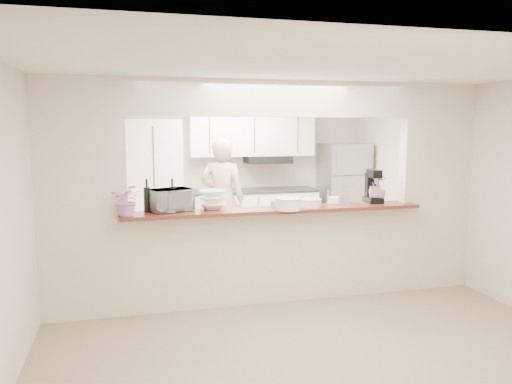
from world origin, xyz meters
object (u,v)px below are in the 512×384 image
object	(u,v)px
refrigerator	(343,192)
toaster_oven	(171,200)
stand_mixer	(373,188)
person	(222,200)

from	to	relation	value
refrigerator	toaster_oven	world-z (taller)	refrigerator
stand_mixer	person	xyz separation A→B (m)	(-1.49, 1.85, -0.36)
refrigerator	toaster_oven	bearing A→B (deg)	-140.91
stand_mixer	person	bearing A→B (deg)	128.84
toaster_oven	person	distance (m)	2.10
refrigerator	toaster_oven	xyz separation A→B (m)	(-3.20, -2.60, 0.36)
toaster_oven	refrigerator	bearing A→B (deg)	19.58
stand_mixer	toaster_oven	bearing A→B (deg)	-179.68
refrigerator	toaster_oven	distance (m)	4.14
stand_mixer	refrigerator	bearing A→B (deg)	72.84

